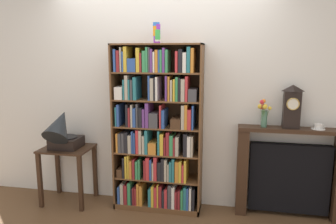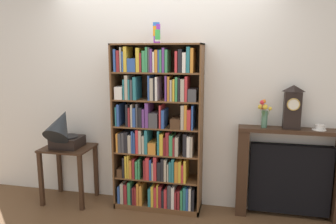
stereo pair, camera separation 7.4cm
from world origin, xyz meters
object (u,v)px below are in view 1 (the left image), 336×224
Objects in this scene: gramophone at (62,130)px; fireplace_mantel at (289,173)px; side_table_left at (68,161)px; cup_stack at (157,33)px; bookshelf at (157,134)px; mantel_clock at (292,107)px; teacup_with_saucer at (318,127)px; flower_vase at (264,112)px.

fireplace_mantel is at bearing 5.23° from gramophone.
side_table_left is 0.60× the size of fireplace_mantel.
cup_stack is 0.19× the size of fireplace_mantel.
fireplace_mantel is (1.46, 0.09, -0.39)m from bookshelf.
teacup_with_saucer is (0.28, 0.00, -0.21)m from mantel_clock.
teacup_with_saucer is (0.25, -0.02, 0.54)m from fireplace_mantel.
bookshelf is at bearing -177.21° from mantel_clock.
bookshelf is 1.19m from flower_vase.
flower_vase is at bearing -178.95° from teacup_with_saucer.
teacup_with_saucer is at bearing -3.99° from fireplace_mantel.
fireplace_mantel is 3.64× the size of flower_vase.
bookshelf reaches higher than flower_vase.
mantel_clock is (-0.03, -0.02, 0.74)m from fireplace_mantel.
cup_stack reaches higher than bookshelf.
side_table_left is at bearing -176.70° from fireplace_mantel.
flower_vase is (-0.31, -0.03, 0.67)m from fireplace_mantel.
side_table_left is (-1.10, -0.03, -1.48)m from cup_stack.
side_table_left is at bearing -178.43° from cup_stack.
fireplace_mantel is 2.45× the size of mantel_clock.
cup_stack is 0.47× the size of mantel_clock.
mantel_clock is at bearing 1.69° from flower_vase.
fireplace_mantel is 0.74m from mantel_clock.
side_table_left is 4.87× the size of teacup_with_saucer.
side_table_left is 2.55m from fireplace_mantel.
mantel_clock is at bearing 2.79° from bookshelf.
side_table_left is at bearing -177.35° from teacup_with_saucer.
flower_vase is at bearing -178.31° from mantel_clock.
gramophone reaches higher than side_table_left.
fireplace_mantel is at bearing 176.01° from teacup_with_saucer.
fireplace_mantel is 0.74m from flower_vase.
fireplace_mantel is at bearing 3.49° from bookshelf.
teacup_with_saucer is at bearing 1.05° from flower_vase.
cup_stack is 1.41m from flower_vase.
gramophone is at bearing -175.59° from teacup_with_saucer.
mantel_clock is (2.52, 0.21, 0.32)m from gramophone.
flower_vase is 0.57m from teacup_with_saucer.
cup_stack is at bearing -176.65° from teacup_with_saucer.
cup_stack is 2.09m from fireplace_mantel.
flower_vase reaches higher than fireplace_mantel.
bookshelf is 13.49× the size of teacup_with_saucer.
gramophone is at bearing -174.75° from flower_vase.
teacup_with_saucer is (1.70, 0.10, -0.97)m from cup_stack.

